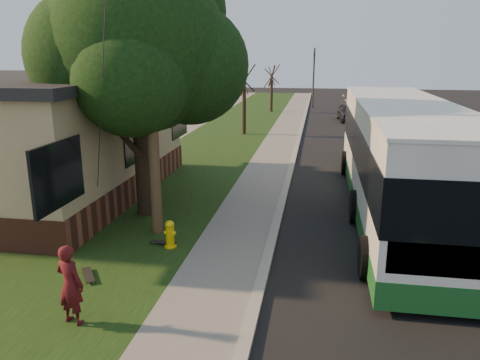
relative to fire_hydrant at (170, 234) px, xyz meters
name	(u,v)px	position (x,y,z in m)	size (l,w,h in m)	color
ground	(268,256)	(2.60, 0.00, -0.43)	(120.00, 120.00, 0.00)	black
road	(382,170)	(6.60, 10.00, -0.43)	(8.00, 80.00, 0.01)	black
curb	(292,165)	(2.60, 10.00, -0.37)	(0.25, 80.00, 0.12)	gray
sidewalk	(270,164)	(1.60, 10.00, -0.39)	(2.00, 80.00, 0.08)	slate
grass_verge	(197,162)	(-1.90, 10.00, -0.40)	(5.00, 80.00, 0.07)	black
building_lot	(6,155)	(-11.90, 10.00, -0.41)	(15.00, 80.00, 0.04)	slate
fire_hydrant	(170,234)	(0.00, 0.00, 0.00)	(0.32, 0.32, 0.74)	yellow
utility_pole	(149,69)	(-0.71, 0.99, 4.20)	(2.86, 3.21, 9.07)	#473321
leafy_tree	(140,48)	(-1.57, 2.65, 4.73)	(6.30, 6.00, 7.80)	black
bare_tree_near	(244,101)	(-0.90, 18.00, 1.72)	(1.38, 1.21, 4.31)	black
bare_tree_far	(272,89)	(-0.40, 30.00, 1.57)	(1.38, 1.21, 4.03)	black
traffic_signal	(314,74)	(3.10, 34.00, 2.73)	(0.18, 0.22, 5.50)	#2D2D30
transit_bus	(400,156)	(6.31, 4.02, 1.47)	(3.06, 13.24, 3.58)	silver
skateboarder	(70,284)	(-0.72, -3.75, 0.43)	(0.58, 0.38, 1.58)	#460E12
skateboard_main	(88,275)	(-1.33, -1.98, -0.31)	(0.63, 0.79, 0.08)	black
skateboard_spare	(163,243)	(-0.25, 0.13, -0.31)	(0.75, 0.29, 0.07)	black
dumpster	(8,181)	(-6.90, 3.18, 0.28)	(1.70, 1.44, 1.33)	black
distant_car	(349,112)	(6.02, 25.61, 0.24)	(1.60, 3.97, 1.35)	black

